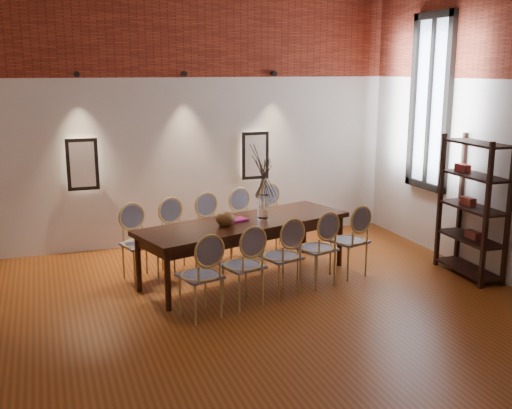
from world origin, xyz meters
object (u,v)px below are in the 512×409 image
object	(u,v)px
chair_near_a	(200,276)
shelving_rack	(473,207)
chair_near_e	(349,241)
bowl	(225,219)
book	(236,220)
vase	(263,206)
dining_table	(245,250)
chair_far_e	(278,218)
chair_far_d	(247,224)
chair_near_d	(316,248)
chair_near_b	(243,266)
chair_far_b	(179,237)
chair_far_c	(214,230)
chair_near_c	(281,257)
chair_far_a	(140,244)

from	to	relation	value
chair_near_a	shelving_rack	distance (m)	3.65
chair_near_e	bowl	bearing A→B (deg)	154.88
book	vase	bearing A→B (deg)	7.32
dining_table	book	world-z (taller)	book
dining_table	chair_far_e	bearing A→B (deg)	33.16
bowl	chair_far_d	bearing A→B (deg)	57.90
chair_near_d	dining_table	bearing A→B (deg)	127.42
chair_near_b	shelving_rack	bearing A→B (deg)	-17.10
chair_near_d	book	world-z (taller)	chair_near_d
book	bowl	bearing A→B (deg)	-137.99
chair_far_b	vase	bearing A→B (deg)	139.08
chair_near_b	chair_near_d	bearing A→B (deg)	-0.00
chair_near_b	chair_near_e	bearing A→B (deg)	0.00
chair_near_e	chair_far_c	size ratio (longest dim) A/B	1.00
chair_near_c	bowl	bearing A→B (deg)	116.10
dining_table	chair_near_e	size ratio (longest dim) A/B	2.96
chair_far_b	bowl	distance (m)	0.89
book	chair_far_a	bearing A→B (deg)	163.58
chair_near_d	chair_far_a	distance (m)	2.21
chair_near_b	chair_near_d	world-z (taller)	same
chair_far_e	shelving_rack	xyz separation A→B (m)	(1.90, -1.89, 0.43)
chair_far_b	chair_near_d	bearing A→B (deg)	127.42
shelving_rack	chair_far_b	bearing A→B (deg)	160.44
chair_near_c	book	xyz separation A→B (m)	(-0.32, 0.73, 0.30)
chair_far_e	vase	distance (m)	1.18
chair_far_d	book	world-z (taller)	chair_far_d
chair_near_d	book	distance (m)	1.06
chair_near_b	chair_far_b	world-z (taller)	same
dining_table	chair_far_a	bearing A→B (deg)	146.84
chair_far_b	bowl	world-z (taller)	chair_far_b
chair_near_a	chair_far_c	distance (m)	1.83
vase	chair_far_a	bearing A→B (deg)	169.19
chair_far_b	chair_far_d	xyz separation A→B (m)	(1.07, 0.32, 0.00)
chair_far_e	book	size ratio (longest dim) A/B	3.62
chair_far_b	chair_far_d	size ratio (longest dim) A/B	1.00
chair_near_b	book	bearing A→B (deg)	59.64
vase	chair_near_b	bearing A→B (deg)	-122.37
dining_table	chair_far_d	bearing A→B (deg)	52.58
chair_far_c	chair_far_d	distance (m)	0.56
chair_far_b	chair_near_e	bearing A→B (deg)	138.94
chair_near_b	shelving_rack	distance (m)	3.11
chair_near_d	chair_far_c	size ratio (longest dim) A/B	1.00
shelving_rack	chair_near_c	bearing A→B (deg)	178.36
chair_far_a	shelving_rack	size ratio (longest dim) A/B	0.52
chair_near_a	chair_far_b	world-z (taller)	same
chair_near_a	bowl	distance (m)	1.10
chair_far_b	chair_far_c	world-z (taller)	same
dining_table	chair_far_c	world-z (taller)	chair_far_c
chair_far_b	chair_far_e	world-z (taller)	same
dining_table	vase	xyz separation A→B (m)	(0.27, 0.08, 0.53)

